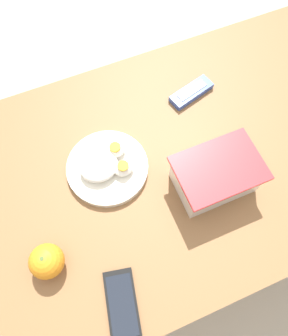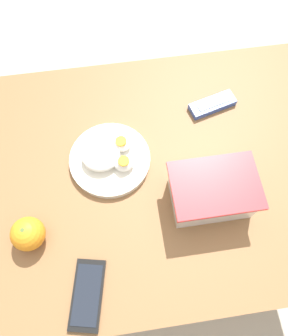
# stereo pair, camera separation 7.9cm
# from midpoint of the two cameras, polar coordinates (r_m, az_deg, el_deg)

# --- Properties ---
(ground_plane) EXTENTS (10.00, 10.00, 0.00)m
(ground_plane) POSITION_cam_midpoint_polar(r_m,az_deg,el_deg) (1.53, 3.92, -11.30)
(ground_plane) COLOR #B2A899
(table) EXTENTS (1.27, 0.70, 0.74)m
(table) POSITION_cam_midpoint_polar(r_m,az_deg,el_deg) (0.90, 6.52, -2.55)
(table) COLOR brown
(table) RESTS_ON ground_plane
(food_container) EXTENTS (0.19, 0.14, 0.10)m
(food_container) POSITION_cam_midpoint_polar(r_m,az_deg,el_deg) (0.77, 14.52, -4.58)
(food_container) COLOR white
(food_container) RESTS_ON table
(orange_fruit) EXTENTS (0.08, 0.08, 0.08)m
(orange_fruit) POSITION_cam_midpoint_polar(r_m,az_deg,el_deg) (0.76, -16.78, -11.28)
(orange_fruit) COLOR orange
(orange_fruit) RESTS_ON table
(rice_plate) EXTENTS (0.20, 0.20, 0.05)m
(rice_plate) POSITION_cam_midpoint_polar(r_m,az_deg,el_deg) (0.81, -3.35, 1.42)
(rice_plate) COLOR silver
(rice_plate) RESTS_ON table
(candy_bar) EXTENTS (0.13, 0.07, 0.02)m
(candy_bar) POSITION_cam_midpoint_polar(r_m,az_deg,el_deg) (0.93, 14.26, 10.42)
(candy_bar) COLOR #334C9E
(candy_bar) RESTS_ON table
(cell_phone) EXTENTS (0.09, 0.16, 0.01)m
(cell_phone) POSITION_cam_midpoint_polar(r_m,az_deg,el_deg) (0.75, -6.70, -21.43)
(cell_phone) COLOR black
(cell_phone) RESTS_ON table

